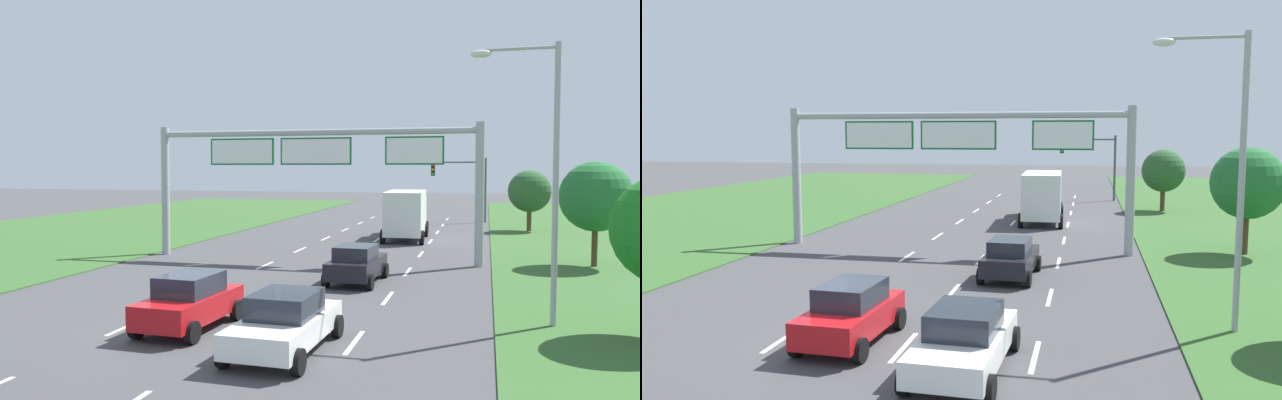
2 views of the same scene
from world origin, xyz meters
TOP-DOWN VIEW (x-y plane):
  - ground_plane at (0.00, 0.00)m, footprint 200.00×200.00m
  - lane_dashes_inner_left at (-1.75, 12.00)m, footprint 0.14×62.40m
  - lane_dashes_inner_right at (1.75, 12.00)m, footprint 0.14×62.40m
  - lane_dashes_slip at (5.25, 12.00)m, footprint 0.14×62.40m
  - car_near_red at (0.21, 0.15)m, footprint 2.15×3.99m
  - car_lead_silver at (3.52, 8.73)m, footprint 2.19×4.10m
  - car_mid_lane at (3.67, -1.27)m, footprint 2.27×4.57m
  - box_truck at (3.54, 25.36)m, footprint 2.92×8.16m
  - sign_gantry at (0.06, 14.37)m, footprint 17.24×0.44m
  - traffic_light_mast at (6.68, 39.41)m, footprint 4.76×0.49m
  - street_lamp at (10.32, 3.07)m, footprint 2.61×0.32m
  - roadside_tree_mid at (13.76, 15.51)m, footprint 3.37×3.37m
  - roadside_tree_far at (11.82, 32.15)m, footprint 3.12×3.12m

SIDE VIEW (x-z plane):
  - ground_plane at x=0.00m, z-range 0.00..0.00m
  - lane_dashes_inner_left at x=-1.75m, z-range 0.00..0.01m
  - lane_dashes_inner_right at x=1.75m, z-range 0.00..0.01m
  - lane_dashes_slip at x=5.25m, z-range 0.00..0.01m
  - car_mid_lane at x=3.67m, z-range 0.00..1.56m
  - car_lead_silver at x=3.52m, z-range 0.01..1.60m
  - car_near_red at x=0.21m, z-range 0.00..1.66m
  - box_truck at x=3.54m, z-range 0.13..3.36m
  - roadside_tree_far at x=11.82m, z-range 0.72..5.31m
  - roadside_tree_mid at x=13.76m, z-range 0.86..5.96m
  - traffic_light_mast at x=6.68m, z-range 1.07..6.67m
  - sign_gantry at x=0.06m, z-range 1.48..8.48m
  - street_lamp at x=10.32m, z-range 0.83..9.33m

